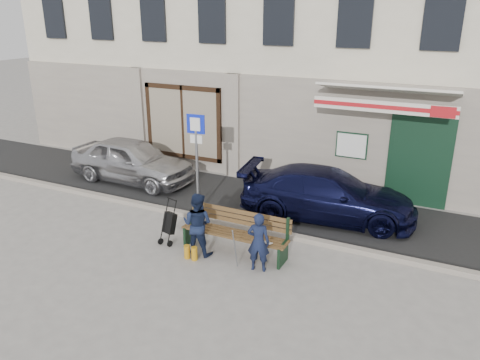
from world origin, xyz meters
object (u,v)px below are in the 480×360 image
Objects in this scene: man at (258,242)px; car_silver at (132,160)px; stroller at (169,224)px; bench at (233,233)px; car_navy at (328,194)px; woman at (197,224)px; parking_sign at (197,148)px.

car_silver is at bearing -42.06° from man.
car_silver is at bearing 155.79° from stroller.
car_silver is 1.65× the size of bench.
car_navy is 3.15m from man.
parking_sign is at bearing -64.01° from woman.
man is 1.24× the size of stroller.
stroller is at bearing -129.53° from car_silver.
woman is (-1.98, -3.04, 0.06)m from car_navy.
parking_sign reaches higher than man.
car_navy is at bearing 62.41° from stroller.
bench is at bearing -45.47° from parking_sign.
woman reaches higher than bench.
man is at bearing -117.51° from car_silver.
parking_sign reaches higher than woman.
car_silver reaches higher than bench.
car_silver is 3.39m from parking_sign.
man reaches higher than stroller.
car_silver is at bearing 154.76° from parking_sign.
car_silver is 3.90× the size of stroller.
car_silver is 6.13m from car_navy.
parking_sign is 1.86× the size of woman.
stroller is at bearing -85.19° from parking_sign.
woman is at bearing -124.76° from car_silver.
woman is at bearing -150.12° from bench.
car_navy reaches higher than bench.
parking_sign is 1.08× the size of bench.
bench is at bearing -41.81° from man.
bench is (4.80, -2.69, -0.22)m from car_silver.
car_silver is at bearing 82.63° from car_navy.
woman is at bearing 139.80° from car_navy.
woman is at bearing -15.39° from man.
woman reaches higher than stroller.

